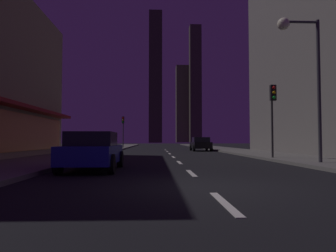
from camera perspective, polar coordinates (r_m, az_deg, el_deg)
ground_plane at (r=39.78m, az=-0.60°, el=-4.27°), size 78.00×136.00×0.10m
sidewalk_right at (r=40.61m, az=9.34°, el=-4.03°), size 4.00×76.00×0.15m
sidewalk_left at (r=40.17m, az=-10.66°, el=-4.03°), size 4.00×76.00×0.15m
lane_marking_center at (r=21.41m, az=0.98°, el=-5.60°), size 0.16×33.40×0.01m
skyscraper_distant_tall at (r=141.78m, az=-2.27°, el=8.80°), size 5.75×6.07×58.10m
skyscraper_distant_mid at (r=160.78m, az=2.60°, el=3.95°), size 6.39×6.49×38.66m
skyscraper_distant_short at (r=152.29m, az=4.93°, el=7.55°), size 5.40×5.41×55.67m
car_parked_near at (r=12.33m, az=-13.37°, el=-4.36°), size 1.98×4.24×1.45m
car_parked_far at (r=33.71m, az=5.88°, el=-3.22°), size 1.98×4.24×1.45m
fire_hydrant_far_left at (r=32.25m, az=-10.71°, el=-3.73°), size 0.42×0.30×0.65m
traffic_light_near_right at (r=19.16m, az=18.31°, el=3.71°), size 0.32×0.48×4.20m
traffic_light_far_left at (r=43.00m, az=-8.07°, el=0.20°), size 0.32×0.48×4.20m
street_lamp_right at (r=15.99m, az=22.74°, el=11.85°), size 1.96×0.56×6.58m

